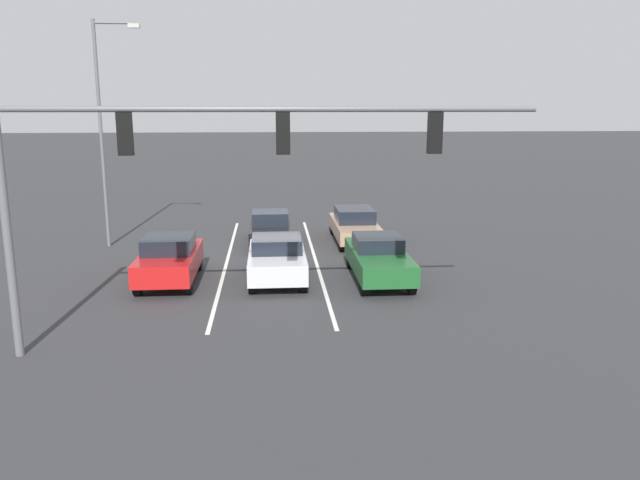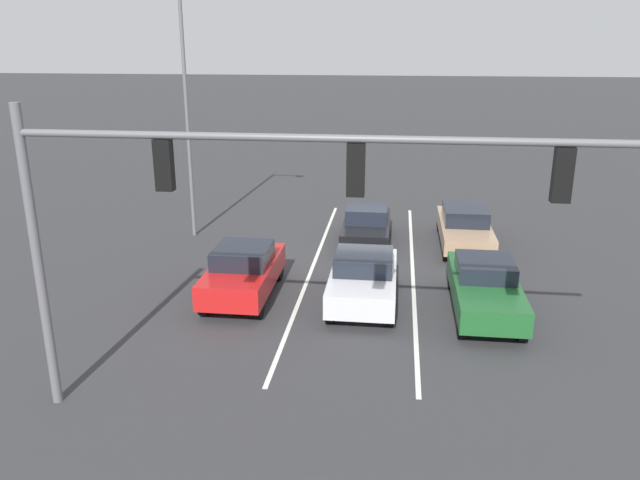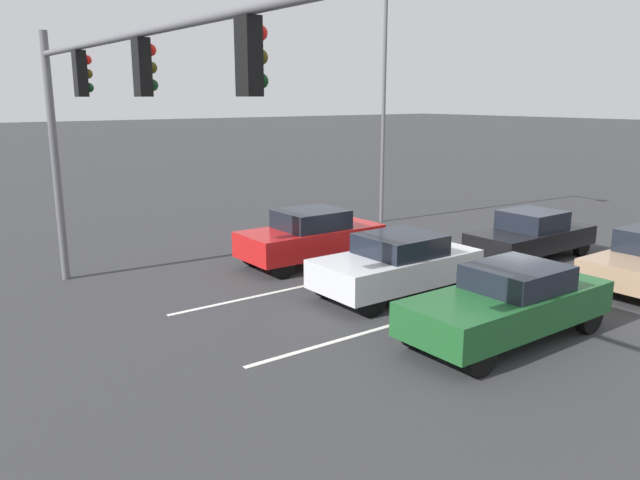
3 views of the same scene
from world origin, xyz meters
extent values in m
plane|color=#333335|center=(0.00, 0.00, 0.00)|extent=(240.00, 240.00, 0.00)
cube|color=silver|center=(-1.68, 1.84, 0.01)|extent=(0.12, 15.67, 0.01)
cube|color=silver|center=(1.68, 1.84, 0.01)|extent=(0.12, 15.67, 0.01)
cube|color=#1E5928|center=(-3.60, 4.89, 0.68)|extent=(1.76, 4.58, 0.66)
cube|color=black|center=(-3.60, 4.64, 1.25)|extent=(1.55, 1.75, 0.47)
cube|color=red|center=(-4.21, 2.64, 0.85)|extent=(0.24, 0.06, 0.12)
cube|color=red|center=(-2.98, 2.64, 0.85)|extent=(0.24, 0.06, 0.12)
cylinder|color=black|center=(-4.35, 6.58, 0.35)|extent=(0.22, 0.70, 0.70)
cylinder|color=black|center=(-2.85, 6.58, 0.35)|extent=(0.22, 0.70, 0.70)
cylinder|color=black|center=(-4.35, 3.21, 0.35)|extent=(0.22, 0.70, 0.70)
cylinder|color=black|center=(-2.85, 3.21, 0.35)|extent=(0.22, 0.70, 0.70)
cube|color=silver|center=(-0.19, 4.62, 0.66)|extent=(1.87, 4.11, 0.67)
cube|color=black|center=(-0.19, 4.52, 1.24)|extent=(1.65, 1.76, 0.48)
cube|color=red|center=(-0.84, 2.60, 0.83)|extent=(0.24, 0.06, 0.12)
cube|color=red|center=(0.47, 2.60, 0.83)|extent=(0.24, 0.06, 0.12)
cylinder|color=black|center=(-0.99, 6.10, 0.32)|extent=(0.22, 0.65, 0.65)
cylinder|color=black|center=(0.62, 6.10, 0.32)|extent=(0.22, 0.65, 0.65)
cylinder|color=black|center=(-0.99, 3.14, 0.32)|extent=(0.22, 0.65, 0.65)
cylinder|color=black|center=(0.62, 3.14, 0.32)|extent=(0.22, 0.65, 0.65)
cube|color=red|center=(3.38, 4.58, 0.69)|extent=(1.80, 4.10, 0.70)
cube|color=black|center=(3.38, 4.58, 1.30)|extent=(1.58, 1.79, 0.52)
cube|color=red|center=(2.75, 2.57, 0.87)|extent=(0.24, 0.06, 0.12)
cube|color=red|center=(4.01, 2.57, 0.87)|extent=(0.24, 0.06, 0.12)
cylinder|color=black|center=(2.61, 6.05, 0.34)|extent=(0.22, 0.68, 0.68)
cylinder|color=black|center=(4.15, 6.05, 0.34)|extent=(0.22, 0.68, 0.68)
cylinder|color=black|center=(2.61, 3.12, 0.34)|extent=(0.22, 0.68, 0.68)
cylinder|color=black|center=(4.15, 3.12, 0.34)|extent=(0.22, 0.68, 0.68)
cube|color=black|center=(0.02, -1.01, 0.60)|extent=(1.71, 4.14, 0.57)
cube|color=black|center=(0.02, -1.02, 1.15)|extent=(1.51, 1.59, 0.55)
cube|color=red|center=(-0.58, -3.04, 0.74)|extent=(0.24, 0.06, 0.12)
cube|color=red|center=(0.62, -3.04, 0.74)|extent=(0.24, 0.06, 0.12)
cylinder|color=black|center=(-0.71, 0.49, 0.31)|extent=(0.22, 0.63, 0.63)
cylinder|color=black|center=(0.75, 0.49, 0.31)|extent=(0.22, 0.63, 0.63)
cylinder|color=black|center=(-0.71, -2.52, 0.31)|extent=(0.22, 0.63, 0.63)
cylinder|color=black|center=(0.75, -2.52, 0.31)|extent=(0.22, 0.63, 0.63)
cylinder|color=black|center=(-2.85, 0.60, 0.32)|extent=(0.22, 0.65, 0.65)
cylinder|color=slate|center=(5.96, 10.67, 3.12)|extent=(0.20, 0.20, 6.25)
cylinder|color=slate|center=(-0.11, 10.67, 5.70)|extent=(12.14, 0.14, 0.14)
cube|color=black|center=(-3.82, 10.67, 5.15)|extent=(0.32, 0.22, 0.95)
sphere|color=red|center=(-3.82, 10.51, 5.44)|extent=(0.20, 0.20, 0.20)
sphere|color=#4C420C|center=(-3.82, 10.51, 5.15)|extent=(0.20, 0.20, 0.20)
sphere|color=#0A3814|center=(-3.82, 10.51, 4.87)|extent=(0.20, 0.20, 0.20)
cube|color=black|center=(-0.31, 10.67, 5.15)|extent=(0.32, 0.22, 0.95)
sphere|color=red|center=(-0.31, 10.51, 5.44)|extent=(0.20, 0.20, 0.20)
sphere|color=#4C420C|center=(-0.31, 10.51, 5.15)|extent=(0.20, 0.20, 0.20)
sphere|color=#0A3814|center=(-0.31, 10.51, 4.87)|extent=(0.20, 0.20, 0.20)
cube|color=black|center=(3.20, 10.67, 5.15)|extent=(0.32, 0.22, 0.95)
sphere|color=red|center=(3.20, 10.51, 5.44)|extent=(0.20, 0.20, 0.20)
sphere|color=#4C420C|center=(3.20, 10.51, 5.15)|extent=(0.20, 0.20, 0.20)
sphere|color=#0A3814|center=(3.20, 10.51, 4.87)|extent=(0.20, 0.20, 0.20)
cylinder|color=slate|center=(6.80, -1.20, 4.55)|extent=(0.14, 0.14, 9.10)
camera|label=1|loc=(0.00, 25.01, 5.75)|focal=35.00mm
camera|label=2|loc=(-1.03, 21.49, 7.32)|focal=35.00mm
camera|label=3|loc=(-10.69, 14.67, 4.67)|focal=35.00mm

